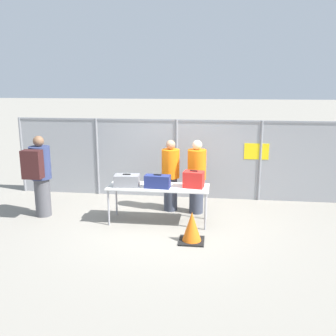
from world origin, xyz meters
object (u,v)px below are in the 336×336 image
object	(u,v)px
suitcase_red	(194,179)
traffic_cone	(192,228)
inspection_table	(158,189)
traveler_hooded	(39,173)
utility_trailer	(244,168)
security_worker_near	(171,175)
security_worker_far	(197,176)
suitcase_grey	(127,180)
suitcase_navy	(157,181)

from	to	relation	value
suitcase_red	traffic_cone	bearing A→B (deg)	-87.80
inspection_table	traffic_cone	bearing A→B (deg)	-50.14
traveler_hooded	utility_trailer	distance (m)	6.08
security_worker_near	utility_trailer	world-z (taller)	security_worker_near
inspection_table	traveler_hooded	xyz separation A→B (m)	(-2.61, 0.00, 0.26)
security_worker_far	traffic_cone	distance (m)	1.73
security_worker_near	security_worker_far	xyz separation A→B (m)	(0.60, -0.09, 0.01)
inspection_table	suitcase_grey	bearing A→B (deg)	-174.57
inspection_table	traffic_cone	distance (m)	1.29
traveler_hooded	security_worker_near	size ratio (longest dim) A/B	1.09
suitcase_red	traffic_cone	world-z (taller)	suitcase_red
security_worker_far	security_worker_near	bearing A→B (deg)	7.21
suitcase_navy	inspection_table	bearing A→B (deg)	88.84
traffic_cone	utility_trailer	bearing A→B (deg)	75.09
utility_trailer	inspection_table	bearing A→B (deg)	-117.91
suitcase_grey	suitcase_red	size ratio (longest dim) A/B	1.20
suitcase_grey	suitcase_red	bearing A→B (deg)	3.87
suitcase_grey	security_worker_far	world-z (taller)	security_worker_far
traffic_cone	security_worker_far	bearing A→B (deg)	90.38
inspection_table	utility_trailer	xyz separation A→B (m)	(2.04, 3.86, -0.37)
suitcase_grey	traveler_hooded	size ratio (longest dim) A/B	0.30
suitcase_navy	utility_trailer	world-z (taller)	suitcase_navy
traveler_hooded	security_worker_near	bearing A→B (deg)	-3.63
suitcase_red	traffic_cone	xyz separation A→B (m)	(0.04, -0.96, -0.68)
security_worker_far	traffic_cone	size ratio (longest dim) A/B	2.86
suitcase_navy	security_worker_near	size ratio (longest dim) A/B	0.32
inspection_table	suitcase_grey	distance (m)	0.68
utility_trailer	suitcase_red	bearing A→B (deg)	-108.89
inspection_table	security_worker_far	bearing A→B (deg)	42.81
suitcase_navy	traveler_hooded	bearing A→B (deg)	177.79
inspection_table	security_worker_far	world-z (taller)	security_worker_far
utility_trailer	traffic_cone	world-z (taller)	utility_trailer
security_worker_near	utility_trailer	size ratio (longest dim) A/B	0.49
suitcase_grey	suitcase_red	distance (m)	1.40
utility_trailer	traffic_cone	size ratio (longest dim) A/B	5.77
security_worker_near	inspection_table	bearing A→B (deg)	76.54
traveler_hooded	inspection_table	bearing A→B (deg)	-19.72
suitcase_navy	security_worker_far	world-z (taller)	security_worker_far
security_worker_near	utility_trailer	distance (m)	3.63
inspection_table	security_worker_far	size ratio (longest dim) A/B	1.26
suitcase_navy	utility_trailer	distance (m)	4.49
suitcase_grey	traffic_cone	world-z (taller)	suitcase_grey
suitcase_red	security_worker_far	size ratio (longest dim) A/B	0.27
suitcase_red	traveler_hooded	bearing A→B (deg)	-179.48
suitcase_grey	suitcase_navy	size ratio (longest dim) A/B	1.00
suitcase_red	security_worker_near	bearing A→B (deg)	126.89
suitcase_navy	traveler_hooded	size ratio (longest dim) A/B	0.30
security_worker_far	utility_trailer	size ratio (longest dim) A/B	0.50
inspection_table	traffic_cone	size ratio (longest dim) A/B	3.62
suitcase_navy	suitcase_red	bearing A→B (deg)	10.10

